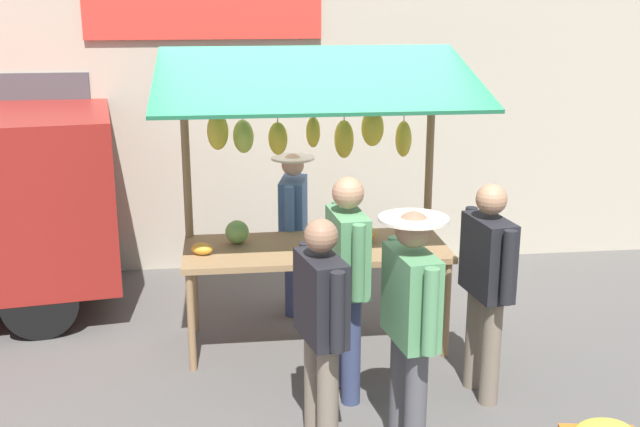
{
  "coord_description": "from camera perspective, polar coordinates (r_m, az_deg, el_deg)",
  "views": [
    {
      "loc": [
        0.73,
        6.22,
        2.94
      ],
      "look_at": [
        0.0,
        0.3,
        1.25
      ],
      "focal_mm": 44.11,
      "sensor_mm": 36.0,
      "label": 1
    }
  ],
  "objects": [
    {
      "name": "ground_plane",
      "position": [
        6.92,
        -0.31,
        -9.33
      ],
      "size": [
        40.0,
        40.0,
        0.0
      ],
      "primitive_type": "plane",
      "color": "#514F4C"
    },
    {
      "name": "street_backdrop",
      "position": [
        8.54,
        -2.54,
        7.43
      ],
      "size": [
        9.0,
        0.3,
        3.4
      ],
      "color": "#B2A893",
      "rests_on": "ground"
    },
    {
      "name": "market_stall",
      "position": [
        6.47,
        -0.55,
        3.42
      ],
      "size": [
        2.5,
        1.46,
        2.5
      ],
      "color": "olive",
      "rests_on": "ground"
    },
    {
      "name": "vendor_with_sunhat",
      "position": [
        7.29,
        -1.95,
        -0.56
      ],
      "size": [
        0.39,
        0.65,
        1.52
      ],
      "rotation": [
        0.0,
        0.0,
        1.36
      ],
      "color": "navy",
      "rests_on": "ground"
    },
    {
      "name": "shopper_with_shopping_bag",
      "position": [
        5.84,
        12.0,
        -4.48
      ],
      "size": [
        0.28,
        0.69,
        1.64
      ],
      "rotation": [
        0.0,
        0.0,
        -1.44
      ],
      "color": "#726656",
      "rests_on": "ground"
    },
    {
      "name": "shopper_in_grey_tee",
      "position": [
        5.07,
        0.07,
        -7.75
      ],
      "size": [
        0.32,
        0.67,
        1.59
      ],
      "rotation": [
        0.0,
        0.0,
        -1.35
      ],
      "color": "#726656",
      "rests_on": "ground"
    },
    {
      "name": "shopper_in_striped_shirt",
      "position": [
        4.98,
        6.57,
        -7.39
      ],
      "size": [
        0.43,
        0.7,
        1.66
      ],
      "rotation": [
        0.0,
        0.0,
        -1.43
      ],
      "color": "#4C4C51",
      "rests_on": "ground"
    },
    {
      "name": "shopper_with_ponytail",
      "position": [
        5.72,
        1.99,
        -4.22
      ],
      "size": [
        0.26,
        0.71,
        1.69
      ],
      "rotation": [
        0.0,
        0.0,
        -1.49
      ],
      "color": "navy",
      "rests_on": "ground"
    }
  ]
}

